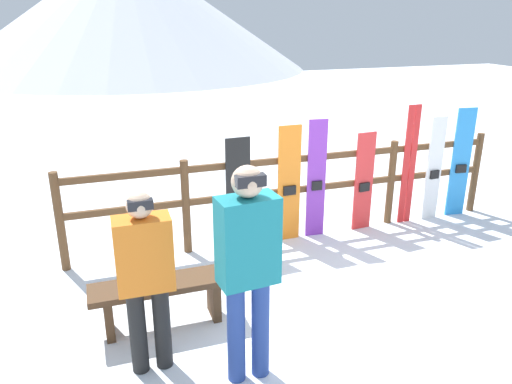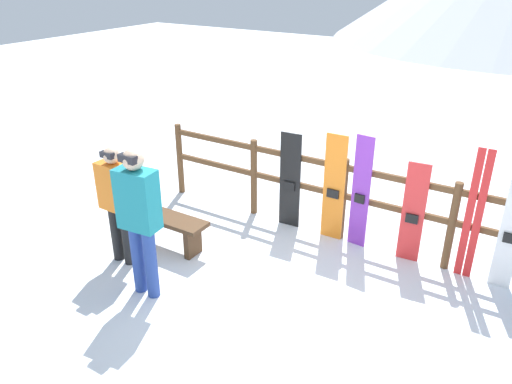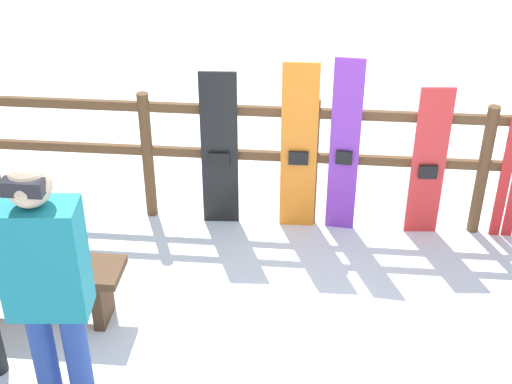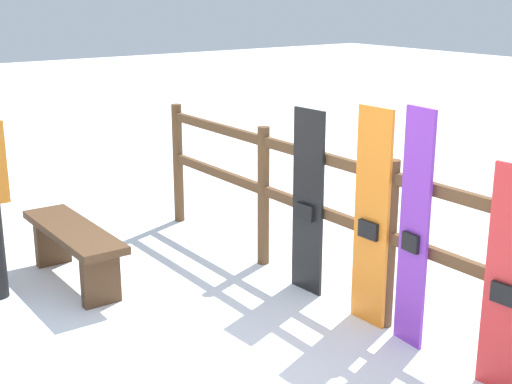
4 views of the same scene
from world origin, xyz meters
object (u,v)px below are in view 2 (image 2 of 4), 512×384
snowboard_black_stripe (290,181)px  ski_pair_red (474,215)px  bench (163,223)px  person_teal (139,213)px  person_orange (117,198)px  snowboard_red (413,213)px  snowboard_orange (334,188)px  snowboard_white (511,232)px  snowboard_purple (361,193)px

snowboard_black_stripe → ski_pair_red: ski_pair_red is taller
bench → person_teal: size_ratio=0.73×
person_orange → bench: bearing=72.5°
person_orange → snowboard_red: (3.12, 1.99, -0.23)m
person_orange → snowboard_orange: person_orange is taller
snowboard_red → snowboard_white: bearing=0.0°
person_orange → snowboard_purple: snowboard_purple is taller
snowboard_purple → snowboard_red: (0.71, -0.00, -0.11)m
snowboard_orange → snowboard_white: bearing=-0.0°
snowboard_white → ski_pair_red: bearing=179.5°
bench → person_orange: person_orange is taller
person_teal → person_orange: bearing=154.1°
bench → snowboard_black_stripe: 1.87m
ski_pair_red → snowboard_white: (0.42, -0.00, -0.10)m
person_teal → snowboard_orange: bearing=61.0°
person_orange → snowboard_orange: (2.04, 1.99, -0.15)m
bench → person_teal: (0.55, -0.94, 0.71)m
snowboard_black_stripe → person_orange: bearing=-124.4°
ski_pair_red → snowboard_white: size_ratio=1.12×
snowboard_orange → snowboard_purple: snowboard_purple is taller
person_orange → snowboard_purple: bearing=39.4°
bench → snowboard_red: 3.28m
snowboard_black_stripe → snowboard_red: (1.76, -0.00, -0.03)m
bench → ski_pair_red: size_ratio=0.79×
person_teal → snowboard_black_stripe: person_teal is taller
bench → snowboard_purple: size_ratio=0.84×
snowboard_white → snowboard_orange: bearing=180.0°
snowboard_purple → ski_pair_red: 1.40m
person_teal → snowboard_purple: (1.68, 2.35, -0.27)m
bench → person_orange: 0.83m
person_teal → person_orange: (-0.73, 0.36, -0.15)m
snowboard_black_stripe → snowboard_orange: snowboard_orange is taller
snowboard_red → person_teal: bearing=-135.6°
snowboard_red → ski_pair_red: size_ratio=0.81×
snowboard_orange → ski_pair_red: size_ratio=0.91×
snowboard_purple → ski_pair_red: size_ratio=0.94×
snowboard_black_stripe → snowboard_white: 2.88m
bench → snowboard_red: (2.94, 1.41, 0.33)m
snowboard_black_stripe → snowboard_orange: (0.68, 0.00, 0.05)m
bench → snowboard_purple: bearing=32.2°
snowboard_purple → snowboard_red: size_ratio=1.16×
snowboard_orange → snowboard_red: (1.09, -0.00, -0.09)m
snowboard_white → snowboard_purple: bearing=180.0°
snowboard_orange → snowboard_white: size_ratio=1.02×
bench → snowboard_black_stripe: size_ratio=0.93×
ski_pair_red → snowboard_orange: bearing=-179.9°
person_orange → snowboard_purple: size_ratio=1.00×
snowboard_orange → snowboard_white: (2.21, -0.00, -0.02)m
person_orange → snowboard_white: person_orange is taller
bench → snowboard_orange: (1.85, 1.41, 0.42)m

